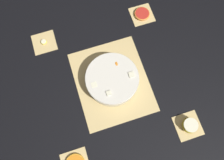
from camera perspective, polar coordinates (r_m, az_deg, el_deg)
ground_plane at (r=1.14m, az=0.00°, el=-0.49°), size 6.00×6.00×0.00m
bamboo_mat_center at (r=1.14m, az=0.00°, el=-0.45°), size 0.44×0.37×0.01m
coaster_mat_near_left at (r=1.16m, az=19.24°, el=-11.23°), size 0.13×0.13×0.01m
coaster_mat_near_right at (r=1.32m, az=7.80°, el=16.56°), size 0.13×0.13×0.01m
coaster_mat_far_right at (r=1.28m, az=-17.29°, el=9.36°), size 0.13×0.13×0.01m
fruit_salad_bowl at (r=1.10m, az=0.03°, el=0.19°), size 0.27×0.27×0.08m
apple_half at (r=1.14m, az=19.64°, el=-11.10°), size 0.08×0.08×0.04m
banana_coin_single at (r=1.27m, az=-17.38°, el=9.51°), size 0.03×0.03×0.01m
grapefruit_slice at (r=1.31m, az=7.86°, el=16.77°), size 0.09×0.09×0.01m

